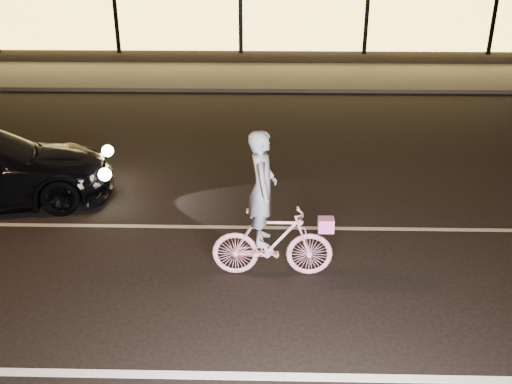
{
  "coord_description": "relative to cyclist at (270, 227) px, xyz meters",
  "views": [
    {
      "loc": [
        1.06,
        -6.35,
        4.37
      ],
      "look_at": [
        0.9,
        0.6,
        1.27
      ],
      "focal_mm": 40.0,
      "sensor_mm": 36.0,
      "label": 1
    }
  ],
  "objects": [
    {
      "name": "lane_stripe_far",
      "position": [
        -1.09,
        1.41,
        -0.75
      ],
      "size": [
        60.0,
        0.1,
        0.01
      ],
      "primitive_type": "cube",
      "color": "gray",
      "rests_on": "ground"
    },
    {
      "name": "lane_stripe_near",
      "position": [
        -1.09,
        -2.09,
        -0.75
      ],
      "size": [
        60.0,
        0.12,
        0.01
      ],
      "primitive_type": "cube",
      "color": "silver",
      "rests_on": "ground"
    },
    {
      "name": "ground",
      "position": [
        -1.09,
        -0.59,
        -0.76
      ],
      "size": [
        90.0,
        90.0,
        0.0
      ],
      "primitive_type": "plane",
      "color": "black",
      "rests_on": "ground"
    },
    {
      "name": "sidewalk",
      "position": [
        -1.09,
        12.41,
        -0.7
      ],
      "size": [
        30.0,
        4.0,
        0.12
      ],
      "primitive_type": "cube",
      "color": "#383533",
      "rests_on": "ground"
    },
    {
      "name": "cyclist",
      "position": [
        0.0,
        0.0,
        0.0
      ],
      "size": [
        1.69,
        0.58,
        2.13
      ],
      "rotation": [
        0.0,
        0.0,
        1.57
      ],
      "color": "#E63371",
      "rests_on": "ground"
    }
  ]
}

